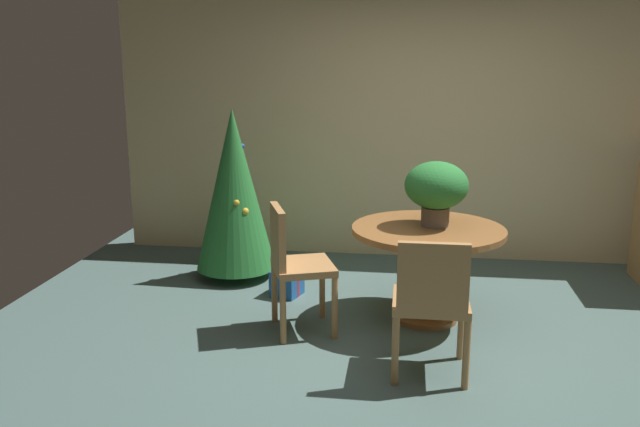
{
  "coord_description": "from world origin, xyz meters",
  "views": [
    {
      "loc": [
        -0.17,
        -4.18,
        1.93
      ],
      "look_at": [
        -0.75,
        0.16,
        0.88
      ],
      "focal_mm": 36.75,
      "sensor_mm": 36.0,
      "label": 1
    }
  ],
  "objects_px": {
    "wooden_chair_left": "(293,260)",
    "gift_box_blue": "(287,283)",
    "holiday_tree": "(234,189)",
    "wooden_chair_near": "(432,298)",
    "flower_vase": "(436,188)",
    "round_dining_table": "(428,254)"
  },
  "relations": [
    {
      "from": "round_dining_table",
      "to": "wooden_chair_left",
      "type": "bearing_deg",
      "value": -160.0
    },
    {
      "from": "round_dining_table",
      "to": "flower_vase",
      "type": "bearing_deg",
      "value": 50.2
    },
    {
      "from": "flower_vase",
      "to": "wooden_chair_left",
      "type": "distance_m",
      "value": 1.17
    },
    {
      "from": "wooden_chair_near",
      "to": "holiday_tree",
      "type": "height_order",
      "value": "holiday_tree"
    },
    {
      "from": "round_dining_table",
      "to": "gift_box_blue",
      "type": "height_order",
      "value": "round_dining_table"
    },
    {
      "from": "flower_vase",
      "to": "wooden_chair_left",
      "type": "height_order",
      "value": "flower_vase"
    },
    {
      "from": "holiday_tree",
      "to": "gift_box_blue",
      "type": "relative_size",
      "value": 5.29
    },
    {
      "from": "holiday_tree",
      "to": "gift_box_blue",
      "type": "height_order",
      "value": "holiday_tree"
    },
    {
      "from": "holiday_tree",
      "to": "round_dining_table",
      "type": "bearing_deg",
      "value": -24.72
    },
    {
      "from": "wooden_chair_near",
      "to": "gift_box_blue",
      "type": "relative_size",
      "value": 3.14
    },
    {
      "from": "flower_vase",
      "to": "wooden_chair_near",
      "type": "height_order",
      "value": "flower_vase"
    },
    {
      "from": "flower_vase",
      "to": "holiday_tree",
      "type": "relative_size",
      "value": 0.32
    },
    {
      "from": "gift_box_blue",
      "to": "holiday_tree",
      "type": "bearing_deg",
      "value": 142.86
    },
    {
      "from": "round_dining_table",
      "to": "flower_vase",
      "type": "distance_m",
      "value": 0.5
    },
    {
      "from": "flower_vase",
      "to": "wooden_chair_left",
      "type": "xyz_separation_m",
      "value": [
        -0.99,
        -0.4,
        -0.47
      ]
    },
    {
      "from": "flower_vase",
      "to": "holiday_tree",
      "type": "distance_m",
      "value": 1.87
    },
    {
      "from": "wooden_chair_near",
      "to": "wooden_chair_left",
      "type": "bearing_deg",
      "value": 148.43
    },
    {
      "from": "wooden_chair_near",
      "to": "gift_box_blue",
      "type": "bearing_deg",
      "value": 131.25
    },
    {
      "from": "wooden_chair_left",
      "to": "holiday_tree",
      "type": "relative_size",
      "value": 0.61
    },
    {
      "from": "wooden_chair_left",
      "to": "holiday_tree",
      "type": "bearing_deg",
      "value": 122.86
    },
    {
      "from": "wooden_chair_left",
      "to": "gift_box_blue",
      "type": "xyz_separation_m",
      "value": [
        -0.18,
        0.71,
        -0.42
      ]
    },
    {
      "from": "round_dining_table",
      "to": "wooden_chair_near",
      "type": "distance_m",
      "value": 0.93
    }
  ]
}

